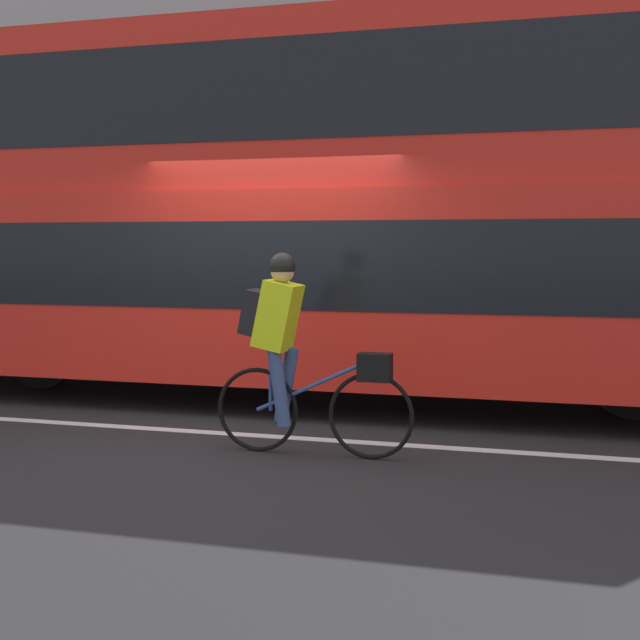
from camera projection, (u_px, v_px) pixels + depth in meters
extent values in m
plane|color=#232326|center=(253.00, 432.00, 8.06)|extent=(80.00, 80.00, 0.00)
cube|color=silver|center=(247.00, 435.00, 7.93)|extent=(50.00, 0.14, 0.01)
cube|color=#A8A399|center=(381.00, 355.00, 13.13)|extent=(60.00, 2.60, 0.10)
cube|color=#9E9EA3|center=(402.00, 35.00, 14.09)|extent=(60.00, 0.30, 9.98)
cylinder|color=black|center=(637.00, 363.00, 8.69)|extent=(1.08, 0.30, 1.08)
cylinder|color=black|center=(44.00, 342.00, 10.57)|extent=(1.08, 0.30, 1.08)
cube|color=red|center=(312.00, 284.00, 9.57)|extent=(10.74, 2.49, 1.89)
cube|color=black|center=(312.00, 263.00, 9.55)|extent=(10.31, 2.51, 0.83)
cube|color=red|center=(311.00, 115.00, 9.41)|extent=(10.74, 2.39, 1.68)
cube|color=black|center=(311.00, 107.00, 9.41)|extent=(10.31, 2.41, 0.94)
torus|color=black|center=(371.00, 416.00, 7.02)|extent=(0.69, 0.04, 0.69)
torus|color=black|center=(257.00, 410.00, 7.29)|extent=(0.69, 0.04, 0.69)
cylinder|color=#2D4C8C|center=(313.00, 385.00, 7.13)|extent=(0.97, 0.03, 0.47)
cylinder|color=#2D4C8C|center=(271.00, 379.00, 7.23)|extent=(0.03, 0.03, 0.51)
cube|color=black|center=(375.00, 367.00, 6.97)|extent=(0.26, 0.16, 0.22)
cube|color=#D8EA19|center=(278.00, 315.00, 7.17)|extent=(0.37, 0.32, 0.58)
cube|color=black|center=(255.00, 312.00, 7.22)|extent=(0.21, 0.26, 0.38)
cylinder|color=#384C7A|center=(286.00, 385.00, 7.29)|extent=(0.21, 0.11, 0.62)
cylinder|color=#384C7A|center=(279.00, 388.00, 7.12)|extent=(0.19, 0.11, 0.62)
sphere|color=tan|center=(282.00, 271.00, 7.13)|extent=(0.19, 0.19, 0.19)
sphere|color=black|center=(282.00, 266.00, 7.12)|extent=(0.21, 0.21, 0.21)
cylinder|color=#59595B|center=(471.00, 267.00, 12.52)|extent=(0.07, 0.07, 2.54)
cube|color=#1959B2|center=(472.00, 192.00, 12.39)|extent=(0.36, 0.02, 0.36)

